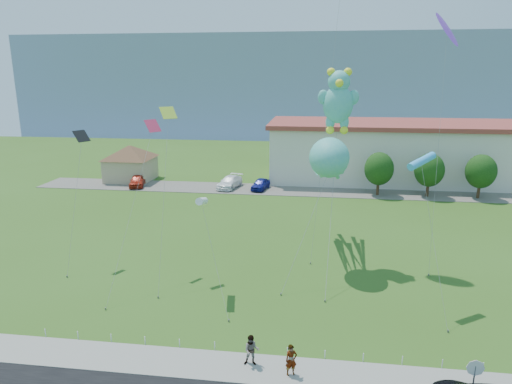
{
  "coord_description": "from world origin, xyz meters",
  "views": [
    {
      "loc": [
        2.17,
        -22.95,
        14.7
      ],
      "look_at": [
        -1.95,
        8.0,
        6.65
      ],
      "focal_mm": 32.0,
      "sensor_mm": 36.0,
      "label": 1
    }
  ],
  "objects_px": {
    "parked_car_blue": "(261,184)",
    "warehouse": "(487,153)",
    "stop_sign": "(475,372)",
    "pedestrian_right": "(252,350)",
    "pedestrian_left": "(291,360)",
    "teddy_bear_kite": "(338,99)",
    "parked_car_red": "(137,181)",
    "pavilion": "(130,159)",
    "octopus_kite": "(328,165)",
    "parked_car_white": "(230,182)"
  },
  "relations": [
    {
      "from": "parked_car_blue",
      "to": "warehouse",
      "type": "bearing_deg",
      "value": 27.66
    },
    {
      "from": "stop_sign",
      "to": "pedestrian_right",
      "type": "distance_m",
      "value": 10.48
    },
    {
      "from": "stop_sign",
      "to": "pedestrian_right",
      "type": "relative_size",
      "value": 1.51
    },
    {
      "from": "pedestrian_left",
      "to": "teddy_bear_kite",
      "type": "height_order",
      "value": "teddy_bear_kite"
    },
    {
      "from": "parked_car_red",
      "to": "pavilion",
      "type": "bearing_deg",
      "value": 110.51
    },
    {
      "from": "warehouse",
      "to": "parked_car_blue",
      "type": "distance_m",
      "value": 32.41
    },
    {
      "from": "warehouse",
      "to": "parked_car_blue",
      "type": "height_order",
      "value": "warehouse"
    },
    {
      "from": "pedestrian_left",
      "to": "teddy_bear_kite",
      "type": "distance_m",
      "value": 20.36
    },
    {
      "from": "pavilion",
      "to": "pedestrian_left",
      "type": "relative_size",
      "value": 5.6
    },
    {
      "from": "pedestrian_left",
      "to": "warehouse",
      "type": "bearing_deg",
      "value": 41.41
    },
    {
      "from": "pedestrian_right",
      "to": "octopus_kite",
      "type": "relative_size",
      "value": 0.13
    },
    {
      "from": "pavilion",
      "to": "parked_car_white",
      "type": "distance_m",
      "value": 15.3
    },
    {
      "from": "stop_sign",
      "to": "pavilion",
      "type": "bearing_deg",
      "value": 128.44
    },
    {
      "from": "teddy_bear_kite",
      "to": "octopus_kite",
      "type": "bearing_deg",
      "value": -125.84
    },
    {
      "from": "pavilion",
      "to": "warehouse",
      "type": "height_order",
      "value": "warehouse"
    },
    {
      "from": "pedestrian_right",
      "to": "octopus_kite",
      "type": "xyz_separation_m",
      "value": [
        3.95,
        14.96,
        6.96
      ]
    },
    {
      "from": "octopus_kite",
      "to": "pedestrian_right",
      "type": "bearing_deg",
      "value": -104.8
    },
    {
      "from": "pavilion",
      "to": "pedestrian_left",
      "type": "bearing_deg",
      "value": -58.34
    },
    {
      "from": "warehouse",
      "to": "pedestrian_left",
      "type": "distance_m",
      "value": 53.21
    },
    {
      "from": "stop_sign",
      "to": "octopus_kite",
      "type": "xyz_separation_m",
      "value": [
        -6.33,
        16.72,
        6.02
      ]
    },
    {
      "from": "warehouse",
      "to": "octopus_kite",
      "type": "xyz_separation_m",
      "value": [
        -22.83,
        -31.49,
        3.77
      ]
    },
    {
      "from": "pavilion",
      "to": "parked_car_red",
      "type": "xyz_separation_m",
      "value": [
        2.38,
        -3.61,
        -2.19
      ]
    },
    {
      "from": "pedestrian_right",
      "to": "octopus_kite",
      "type": "distance_m",
      "value": 16.97
    },
    {
      "from": "stop_sign",
      "to": "parked_car_white",
      "type": "xyz_separation_m",
      "value": [
        -18.61,
        39.43,
        -1.05
      ]
    },
    {
      "from": "pedestrian_left",
      "to": "pedestrian_right",
      "type": "distance_m",
      "value": 2.15
    },
    {
      "from": "stop_sign",
      "to": "pedestrian_left",
      "type": "height_order",
      "value": "stop_sign"
    },
    {
      "from": "pedestrian_right",
      "to": "stop_sign",
      "type": "bearing_deg",
      "value": -14.06
    },
    {
      "from": "parked_car_white",
      "to": "stop_sign",
      "type": "bearing_deg",
      "value": -52.11
    },
    {
      "from": "parked_car_red",
      "to": "stop_sign",
      "type": "bearing_deg",
      "value": -63.97
    },
    {
      "from": "warehouse",
      "to": "pedestrian_left",
      "type": "height_order",
      "value": "warehouse"
    },
    {
      "from": "parked_car_white",
      "to": "parked_car_blue",
      "type": "relative_size",
      "value": 1.26
    },
    {
      "from": "teddy_bear_kite",
      "to": "parked_car_white",
      "type": "bearing_deg",
      "value": 120.39
    },
    {
      "from": "parked_car_red",
      "to": "parked_car_white",
      "type": "bearing_deg",
      "value": -9.03
    },
    {
      "from": "pavilion",
      "to": "octopus_kite",
      "type": "xyz_separation_m",
      "value": [
        27.17,
        -25.49,
        4.87
      ]
    },
    {
      "from": "pedestrian_right",
      "to": "parked_car_blue",
      "type": "relative_size",
      "value": 0.4
    },
    {
      "from": "warehouse",
      "to": "parked_car_red",
      "type": "bearing_deg",
      "value": -168.59
    },
    {
      "from": "pedestrian_left",
      "to": "parked_car_red",
      "type": "relative_size",
      "value": 0.36
    },
    {
      "from": "pedestrian_left",
      "to": "octopus_kite",
      "type": "height_order",
      "value": "octopus_kite"
    },
    {
      "from": "warehouse",
      "to": "parked_car_red",
      "type": "height_order",
      "value": "warehouse"
    },
    {
      "from": "pedestrian_right",
      "to": "parked_car_red",
      "type": "xyz_separation_m",
      "value": [
        -20.84,
        36.84,
        -0.1
      ]
    },
    {
      "from": "pavilion",
      "to": "teddy_bear_kite",
      "type": "relative_size",
      "value": 0.6
    },
    {
      "from": "stop_sign",
      "to": "pedestrian_left",
      "type": "bearing_deg",
      "value": 171.72
    },
    {
      "from": "stop_sign",
      "to": "parked_car_blue",
      "type": "relative_size",
      "value": 0.6
    },
    {
      "from": "warehouse",
      "to": "parked_car_white",
      "type": "height_order",
      "value": "warehouse"
    },
    {
      "from": "parked_car_red",
      "to": "octopus_kite",
      "type": "distance_m",
      "value": 33.81
    },
    {
      "from": "pedestrian_left",
      "to": "stop_sign",
      "type": "bearing_deg",
      "value": -29.14
    },
    {
      "from": "parked_car_white",
      "to": "teddy_bear_kite",
      "type": "bearing_deg",
      "value": -47.0
    },
    {
      "from": "pavilion",
      "to": "parked_car_white",
      "type": "relative_size",
      "value": 1.76
    },
    {
      "from": "pedestrian_left",
      "to": "parked_car_blue",
      "type": "relative_size",
      "value": 0.4
    },
    {
      "from": "octopus_kite",
      "to": "parked_car_white",
      "type": "bearing_deg",
      "value": 118.39
    }
  ]
}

